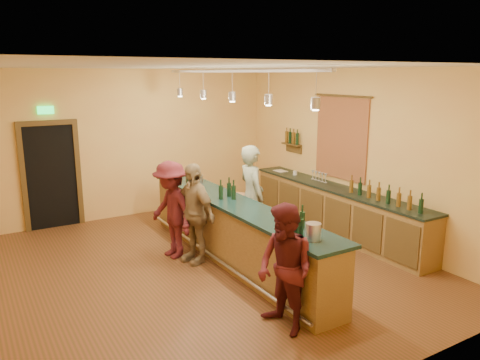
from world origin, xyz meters
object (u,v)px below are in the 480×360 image
back_counter (336,210)px  customer_b (194,213)px  tasting_bar (233,227)px  customer_c (172,210)px  bartender (252,196)px  bar_stool (238,201)px  customer_a (285,269)px

back_counter → customer_b: customer_b is taller
tasting_bar → customer_b: bearing=148.2°
back_counter → customer_c: size_ratio=2.71×
bartender → bar_stool: 0.91m
back_counter → customer_c: bearing=170.2°
bartender → customer_a: bartender is taller
tasting_bar → bartender: (0.68, 0.49, 0.33)m
customer_a → back_counter: bearing=124.7°
customer_a → customer_b: 2.54m
tasting_bar → bartender: bearing=35.6°
tasting_bar → customer_a: customer_a is taller
bartender → customer_b: (-1.23, -0.15, -0.09)m
back_counter → customer_b: 3.02m
tasting_bar → bartender: size_ratio=2.73×
bartender → bar_stool: bartender is taller
back_counter → tasting_bar: size_ratio=0.89×
bartender → customer_b: bearing=102.6°
tasting_bar → customer_a: (-0.55, -2.20, 0.20)m
customer_c → bar_stool: customer_c is taller
tasting_bar → customer_c: 1.09m
customer_c → tasting_bar: bearing=38.1°
bartender → bar_stool: (0.21, 0.82, -0.32)m
back_counter → customer_a: (-2.99, -2.38, 0.32)m
customer_b → customer_c: 0.46m
tasting_bar → bar_stool: (0.89, 1.31, 0.01)m
bartender → customer_c: bearing=86.0°
tasting_bar → bar_stool: size_ratio=6.74×
back_counter → bartender: bearing=170.1°
customer_b → tasting_bar: bearing=46.1°
tasting_bar → customer_c: size_ratio=3.04×
back_counter → customer_b: (-2.99, 0.16, 0.36)m
customer_b → customer_c: size_ratio=1.01×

